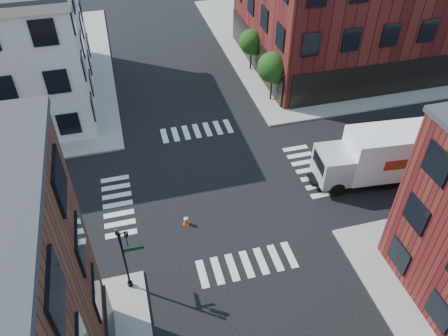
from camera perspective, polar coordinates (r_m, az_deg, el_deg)
ground at (r=31.02m, az=-0.84°, el=-2.44°), size 120.00×120.00×0.00m
sidewalk_ne at (r=54.73m, az=15.94°, el=16.36°), size 30.00×30.00×0.15m
tree_near at (r=38.96m, az=6.47°, el=12.76°), size 2.69×2.69×4.49m
tree_far at (r=44.14m, az=3.69°, el=15.98°), size 2.43×2.43×4.07m
signal_pole at (r=23.91m, az=-12.85°, el=-10.74°), size 1.29×1.24×4.60m
box_truck at (r=32.25m, az=19.80°, el=1.55°), size 9.06×3.43×4.02m
traffic_cone at (r=28.36m, az=-4.98°, el=-6.79°), size 0.53×0.53×0.73m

